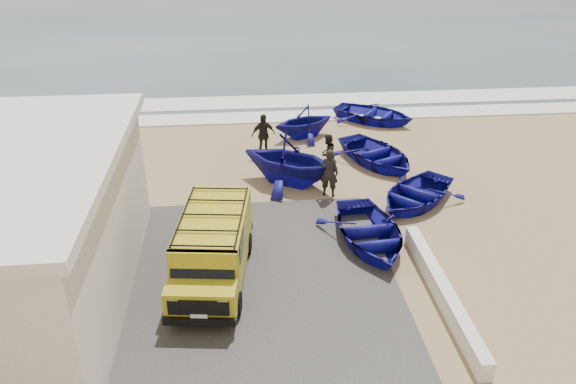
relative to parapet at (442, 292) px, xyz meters
name	(u,v)px	position (x,y,z in m)	size (l,w,h in m)	color
ground	(254,249)	(-5.00, 3.00, -0.28)	(160.00, 160.00, 0.00)	#9F865C
slab	(185,291)	(-7.00, 1.00, -0.25)	(12.00, 10.00, 0.05)	#403D3A
surf_line	(245,118)	(-5.00, 15.00, -0.25)	(180.00, 1.60, 0.06)	white
surf_wash	(244,102)	(-5.00, 17.50, -0.26)	(180.00, 2.20, 0.04)	white
parapet	(442,292)	(0.00, 0.00, 0.00)	(0.35, 6.00, 0.55)	silver
van	(213,246)	(-6.19, 1.62, 0.79)	(2.37, 4.82, 1.99)	gold
boat_near_left	(369,232)	(-1.35, 3.01, 0.14)	(2.89, 4.05, 0.84)	navy
boat_near_right	(415,194)	(0.87, 5.47, 0.12)	(2.72, 3.81, 0.79)	navy
boat_mid_left	(290,159)	(-3.45, 7.53, 0.74)	(3.34, 3.87, 2.04)	navy
boat_mid_right	(377,154)	(0.30, 9.03, 0.15)	(2.93, 4.10, 0.85)	navy
boat_far_left	(304,121)	(-2.36, 12.26, 0.49)	(2.51, 2.91, 1.53)	navy
boat_far_right	(374,114)	(1.31, 13.93, 0.14)	(2.85, 3.99, 0.83)	navy
fisherman_front	(329,173)	(-2.12, 6.39, 0.65)	(0.67, 0.44, 1.85)	black
fisherman_middle	(327,153)	(-1.85, 8.45, 0.51)	(0.77, 0.60, 1.58)	black
fisherman_back	(263,135)	(-4.31, 10.37, 0.64)	(1.07, 0.45, 1.83)	black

